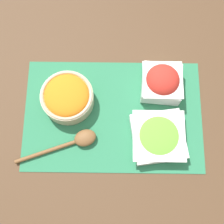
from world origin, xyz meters
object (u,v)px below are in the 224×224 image
lettuce_bowl (157,137)px  tomato_bowl (161,82)px  wooden_spoon (76,141)px  carrot_bowl (66,97)px

lettuce_bowl → tomato_bowl: (0.01, 0.17, 0.02)m
tomato_bowl → wooden_spoon: size_ratio=0.52×
tomato_bowl → wooden_spoon: bearing=-144.9°
tomato_bowl → wooden_spoon: (-0.26, -0.18, -0.03)m
carrot_bowl → wooden_spoon: 0.14m
lettuce_bowl → carrot_bowl: carrot_bowl is taller
carrot_bowl → tomato_bowl: tomato_bowl is taller
lettuce_bowl → tomato_bowl: tomato_bowl is taller
lettuce_bowl → wooden_spoon: lettuce_bowl is taller
lettuce_bowl → tomato_bowl: 0.17m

